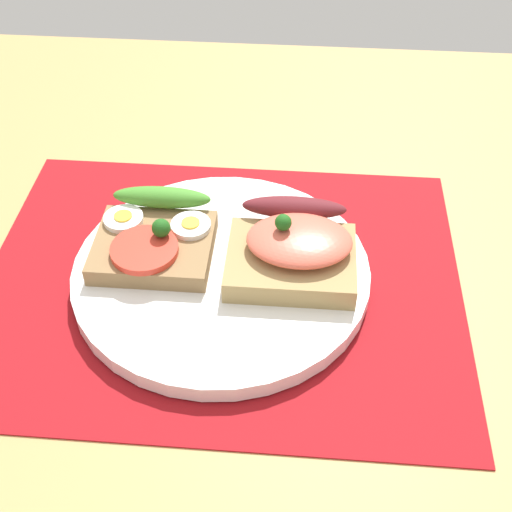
# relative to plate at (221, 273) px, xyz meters

# --- Properties ---
(ground_plane) EXTENTS (1.20, 0.90, 0.03)m
(ground_plane) POSITION_rel_plate_xyz_m (0.00, 0.00, -0.03)
(ground_plane) COLOR tan
(placemat) EXTENTS (0.41, 0.33, 0.00)m
(placemat) POSITION_rel_plate_xyz_m (0.00, 0.00, -0.01)
(placemat) COLOR maroon
(placemat) RESTS_ON ground_plane
(plate) EXTENTS (0.26, 0.26, 0.02)m
(plate) POSITION_rel_plate_xyz_m (0.00, 0.00, 0.00)
(plate) COLOR white
(plate) RESTS_ON placemat
(sandwich_egg_tomato) EXTENTS (0.10, 0.10, 0.04)m
(sandwich_egg_tomato) POSITION_rel_plate_xyz_m (-0.06, 0.02, 0.02)
(sandwich_egg_tomato) COLOR olive
(sandwich_egg_tomato) RESTS_ON plate
(sandwich_salmon) EXTENTS (0.11, 0.10, 0.05)m
(sandwich_salmon) POSITION_rel_plate_xyz_m (0.06, 0.01, 0.03)
(sandwich_salmon) COLOR tan
(sandwich_salmon) RESTS_ON plate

